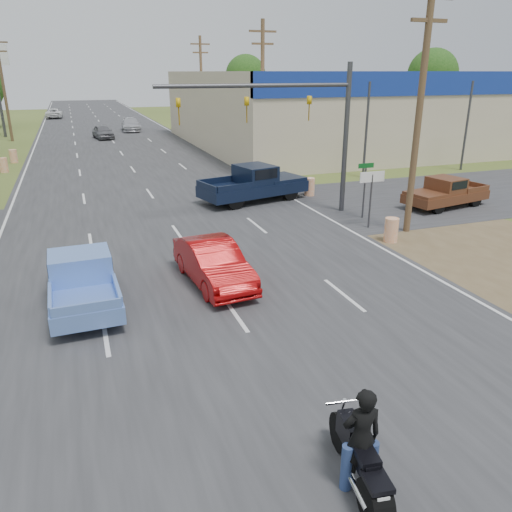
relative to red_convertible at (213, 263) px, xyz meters
name	(u,v)px	position (x,y,z in m)	size (l,w,h in m)	color
main_road	(121,153)	(-0.03, 29.71, -0.70)	(15.00, 180.00, 0.02)	#2D2D30
cross_road	(169,221)	(-0.03, 7.71, -0.70)	(120.00, 10.00, 0.02)	#2D2D30
dirt_verge	(484,248)	(10.97, -0.29, -0.71)	(8.00, 18.00, 0.01)	brown
big_box_store	(435,105)	(31.97, 29.64, 2.60)	(50.00, 28.10, 6.60)	#B7A88C
utility_pole_1	(420,105)	(9.47, 2.71, 4.61)	(2.00, 0.28, 10.00)	#4C3823
utility_pole_2	(262,90)	(9.47, 20.71, 4.61)	(2.00, 0.28, 10.00)	#4C3823
utility_pole_3	(202,85)	(9.47, 38.71, 4.61)	(2.00, 0.28, 10.00)	#4C3823
utility_pole_6	(3,85)	(-9.53, 41.71, 4.61)	(2.00, 0.28, 10.00)	#4C3823
tree_3	(433,74)	(54.97, 59.71, 5.48)	(8.40, 8.40, 10.40)	#422D19
tree_5	(246,75)	(29.97, 84.71, 5.17)	(7.98, 7.98, 9.88)	#422D19
barrel_0	(391,230)	(7.97, 1.71, -0.21)	(0.56, 0.56, 1.00)	orange
barrel_1	(310,187)	(8.37, 10.21, -0.21)	(0.56, 0.56, 1.00)	orange
barrel_2	(4,165)	(-8.53, 23.71, -0.21)	(0.56, 0.56, 1.00)	orange
barrel_3	(13,156)	(-8.23, 27.71, -0.21)	(0.56, 0.56, 1.00)	orange
lane_sign	(372,186)	(8.17, 3.71, 1.19)	(1.20, 0.08, 2.52)	#3F3F44
street_name_sign	(365,185)	(8.77, 5.21, 0.90)	(0.80, 0.08, 2.61)	#3F3F44
signal_mast	(295,113)	(5.79, 6.71, 4.09)	(9.12, 0.40, 7.00)	#3F3F44
red_convertible	(213,263)	(0.00, 0.00, 0.00)	(1.50, 4.31, 1.42)	#950607
motorcycle	(361,464)	(-0.02, -9.18, -0.19)	(0.80, 2.33, 1.18)	black
rider	(361,442)	(-0.01, -9.12, 0.20)	(0.66, 0.44, 1.82)	black
blue_pickup	(82,278)	(-4.06, -0.06, 0.10)	(1.98, 4.90, 1.61)	black
navy_pickup	(256,183)	(5.12, 10.12, 0.26)	(6.16, 3.55, 1.92)	black
brown_pickup	(445,192)	(13.75, 5.56, 0.07)	(4.88, 2.59, 1.54)	black
distant_car_grey	(103,132)	(-0.78, 40.47, -0.01)	(1.65, 4.11, 1.40)	slate
distant_car_silver	(131,125)	(2.82, 46.85, 0.03)	(2.07, 5.10, 1.48)	#B6B6BB
distant_car_white	(54,114)	(-5.95, 68.34, -0.02)	(2.31, 5.00, 1.39)	silver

